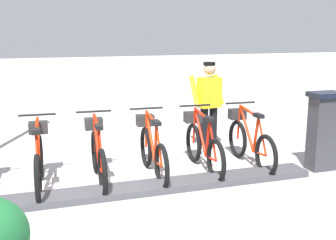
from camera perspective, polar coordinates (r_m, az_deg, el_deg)
name	(u,v)px	position (r m, az deg, el deg)	size (l,w,h in m)	color
ground_plane	(120,194)	(5.93, -6.61, -10.07)	(60.00, 60.00, 0.00)	#B6B0B0
dock_rail_base	(120,191)	(5.92, -6.62, -9.62)	(0.44, 5.87, 0.10)	#47474C
payment_kiosk	(323,130)	(7.17, 20.46, -1.26)	(0.36, 0.52, 1.28)	#38383D
bike_docked_0	(249,140)	(7.14, 11.02, -2.73)	(1.72, 0.54, 1.02)	black
bike_docked_1	(202,144)	(6.78, 4.73, -3.34)	(1.72, 0.54, 1.02)	black
bike_docked_2	(152,149)	(6.51, -2.18, -3.96)	(1.72, 0.54, 1.02)	black
bike_docked_3	(98,154)	(6.34, -9.57, -4.57)	(1.72, 0.54, 1.02)	black
bike_docked_4	(39,159)	(6.29, -17.24, -5.11)	(1.72, 0.54, 1.02)	black
worker_near_rack	(209,102)	(7.87, 5.60, 2.41)	(0.49, 0.66, 1.66)	white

